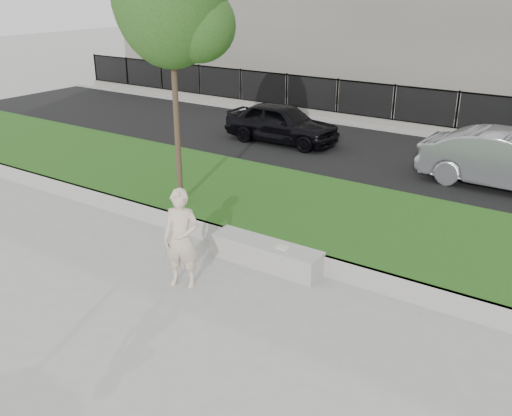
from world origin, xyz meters
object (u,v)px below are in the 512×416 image
Objects in this scene: man at (182,239)px; book at (283,248)px; stone_bench at (266,254)px; car_dark at (282,123)px; car_silver at (509,161)px.

book is at bearing 28.39° from man.
book reaches higher than stone_bench.
car_dark is 7.04m from car_silver.
book is 8.79m from car_dark.
car_dark is at bearing 122.37° from book.
car_dark is at bearing 119.83° from stone_bench.
car_silver reaches higher than book.
car_silver is at bearing 44.86° from man.
stone_bench is at bearing 158.52° from car_silver.
book is (0.38, -0.02, 0.24)m from stone_bench.
man is at bearing -129.00° from book.
book is at bearing -2.91° from stone_bench.
man reaches higher than book.
car_dark is at bearing 89.28° from man.
car_silver is (7.02, -0.53, 0.07)m from car_dark.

